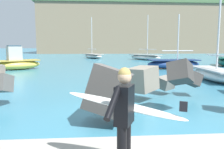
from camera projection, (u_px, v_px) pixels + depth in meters
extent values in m
plane|color=teal|center=(117.00, 121.00, 7.07)|extent=(400.00, 400.00, 0.00)
cube|color=gray|center=(142.00, 79.00, 9.61)|extent=(1.55, 1.50, 1.12)
cube|color=slate|center=(166.00, 83.00, 10.84)|extent=(1.07, 1.08, 0.67)
cube|color=#3D3A38|center=(109.00, 90.00, 6.75)|extent=(1.68, 1.48, 1.68)
cube|color=#605B56|center=(2.00, 83.00, 8.70)|extent=(0.73, 0.94, 0.85)
cube|color=#3D3A38|center=(193.00, 79.00, 10.41)|extent=(0.80, 0.78, 0.90)
cube|color=#3D3A38|center=(180.00, 73.00, 7.88)|extent=(1.04, 1.21, 1.05)
cylinder|color=black|center=(126.00, 148.00, 3.65)|extent=(0.15, 0.15, 0.90)
cube|color=black|center=(124.00, 105.00, 3.45)|extent=(0.36, 0.44, 0.60)
sphere|color=tan|center=(125.00, 77.00, 3.39)|extent=(0.21, 0.21, 0.21)
sphere|color=tan|center=(125.00, 74.00, 3.39)|extent=(0.19, 0.19, 0.19)
cylinder|color=black|center=(113.00, 103.00, 3.09)|extent=(0.30, 0.52, 0.41)
cylinder|color=black|center=(129.00, 103.00, 3.69)|extent=(0.09, 0.09, 0.56)
ellipsoid|color=white|center=(124.00, 105.00, 3.79)|extent=(2.05, 1.18, 0.37)
cube|color=black|center=(183.00, 107.00, 3.46)|extent=(0.12, 0.07, 0.16)
ellipsoid|color=white|center=(213.00, 75.00, 15.26)|extent=(1.89, 5.24, 0.80)
cube|color=#ACACAC|center=(214.00, 69.00, 15.21)|extent=(1.74, 4.82, 0.10)
cylinder|color=silver|center=(219.00, 34.00, 14.53)|extent=(0.12, 0.12, 4.58)
cylinder|color=silver|center=(217.00, 56.00, 14.71)|extent=(0.23, 3.10, 0.08)
ellipsoid|color=#EAC64C|center=(18.00, 65.00, 22.13)|extent=(4.47, 3.72, 0.94)
cube|color=#AF9539|center=(18.00, 60.00, 22.08)|extent=(4.11, 3.42, 0.10)
cube|color=#B7B2A8|center=(14.00, 53.00, 21.80)|extent=(1.62, 1.56, 1.32)
cube|color=#334C5B|center=(14.00, 46.00, 21.71)|extent=(1.46, 1.41, 0.12)
ellipsoid|color=navy|center=(173.00, 64.00, 23.07)|extent=(5.53, 2.23, 0.92)
cube|color=navy|center=(174.00, 60.00, 23.02)|extent=(5.09, 2.05, 0.10)
cylinder|color=silver|center=(178.00, 37.00, 22.77)|extent=(0.12, 0.12, 4.54)
cylinder|color=silver|center=(178.00, 51.00, 22.95)|extent=(3.27, 0.22, 0.08)
ellipsoid|color=beige|center=(93.00, 56.00, 41.59)|extent=(4.39, 5.38, 0.82)
cube|color=#9C9991|center=(93.00, 54.00, 41.55)|extent=(4.04, 4.95, 0.10)
cylinder|color=silver|center=(92.00, 36.00, 41.42)|extent=(0.12, 0.12, 6.68)
cylinder|color=silver|center=(92.00, 49.00, 41.73)|extent=(1.62, 2.62, 0.08)
ellipsoid|color=beige|center=(145.00, 57.00, 36.94)|extent=(5.09, 6.07, 0.86)
cube|color=#9C9991|center=(145.00, 55.00, 36.89)|extent=(4.69, 5.58, 0.10)
cylinder|color=silver|center=(148.00, 35.00, 36.14)|extent=(0.12, 0.12, 6.31)
cylinder|color=silver|center=(147.00, 49.00, 36.42)|extent=(2.20, 3.03, 0.08)
cube|color=#847056|center=(151.00, 32.00, 85.05)|extent=(75.12, 39.67, 14.60)
cube|color=#4C6B42|center=(152.00, 11.00, 84.05)|extent=(76.62, 40.47, 1.20)
cube|color=silver|center=(136.00, 5.00, 85.85)|extent=(7.71, 4.30, 3.90)
cube|color=#B2ADA3|center=(131.00, 1.00, 82.69)|extent=(6.20, 6.62, 5.62)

